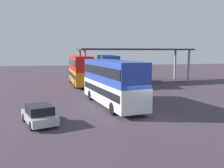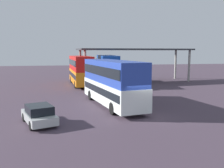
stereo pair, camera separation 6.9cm
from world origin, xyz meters
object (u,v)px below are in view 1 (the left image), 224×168
object	(u,v)px
double_decker_near_canopy	(80,69)
double_decker_mid_row	(107,68)
double_decker_main	(112,81)
parked_hatchback	(39,115)

from	to	relation	value
double_decker_near_canopy	double_decker_mid_row	bearing A→B (deg)	-89.43
double_decker_main	double_decker_near_canopy	xyz separation A→B (m)	(-2.02, 14.50, 0.06)
parked_hatchback	double_decker_near_canopy	size ratio (longest dim) A/B	0.39
parked_hatchback	double_decker_main	bearing A→B (deg)	-70.92
double_decker_near_canopy	parked_hatchback	bearing A→B (deg)	164.35
parked_hatchback	double_decker_mid_row	distance (m)	21.28
double_decker_main	double_decker_near_canopy	world-z (taller)	double_decker_near_canopy
double_decker_main	double_decker_mid_row	bearing A→B (deg)	-18.16
parked_hatchback	double_decker_mid_row	world-z (taller)	double_decker_mid_row
double_decker_main	parked_hatchback	xyz separation A→B (m)	(-6.01, -4.82, -1.61)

